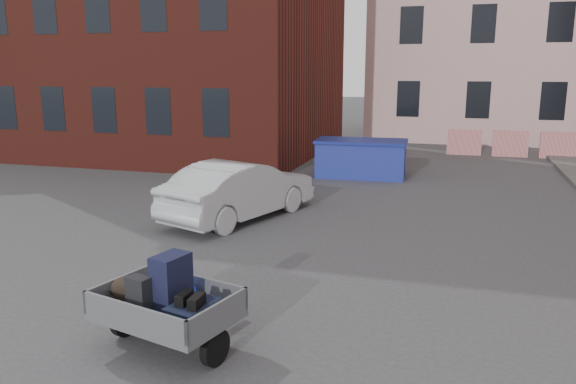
% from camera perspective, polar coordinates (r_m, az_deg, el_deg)
% --- Properties ---
extents(ground, '(120.00, 120.00, 0.00)m').
position_cam_1_polar(ground, '(9.02, 1.59, -9.30)').
color(ground, '#38383A').
rests_on(ground, ground).
extents(far_building, '(6.00, 6.00, 8.00)m').
position_cam_1_polar(far_building, '(37.38, -20.17, 12.70)').
color(far_building, maroon).
rests_on(far_building, ground).
extents(barriers, '(4.70, 0.18, 1.00)m').
position_cam_1_polar(barriers, '(23.35, 21.65, 4.57)').
color(barriers, red).
rests_on(barriers, ground).
extents(trailer, '(1.82, 1.95, 1.20)m').
position_cam_1_polar(trailer, '(6.97, -12.33, -10.92)').
color(trailer, black).
rests_on(trailer, ground).
extents(dumpster, '(2.87, 1.59, 1.17)m').
position_cam_1_polar(dumpster, '(17.76, 7.43, 3.42)').
color(dumpster, '#1F2D97').
rests_on(dumpster, ground).
extents(silver_car, '(2.64, 4.25, 1.32)m').
position_cam_1_polar(silver_car, '(12.72, -4.90, 0.23)').
color(silver_car, '#B7BABF').
rests_on(silver_car, ground).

